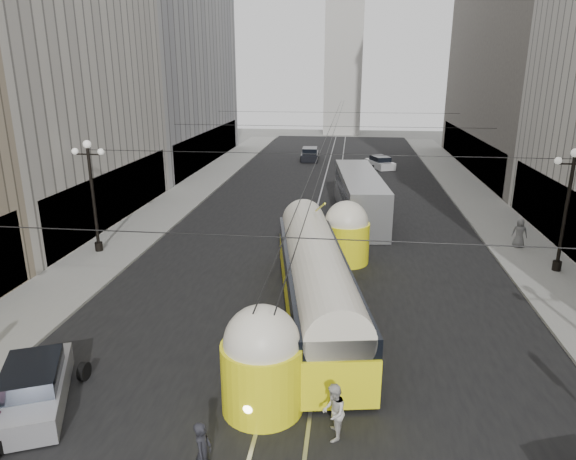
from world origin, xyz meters
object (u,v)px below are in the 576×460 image
(streetcar, at_px, (316,278))
(pedestrian_sidewalk_right, at_px, (520,233))
(sedan_silver, at_px, (34,388))
(pedestrian_crossing_a, at_px, (203,453))
(pedestrian_crossing_b, at_px, (333,412))
(city_bus, at_px, (359,194))

(streetcar, relative_size, pedestrian_sidewalk_right, 9.14)
(streetcar, xyz_separation_m, sedan_silver, (-8.33, -7.36, -1.08))
(sedan_silver, height_order, pedestrian_crossing_a, pedestrian_crossing_a)
(sedan_silver, xyz_separation_m, pedestrian_sidewalk_right, (19.65, 17.39, 0.38))
(streetcar, distance_m, pedestrian_crossing_b, 7.85)
(streetcar, relative_size, city_bus, 1.25)
(streetcar, xyz_separation_m, pedestrian_crossing_a, (-2.16, -9.78, -0.84))
(city_bus, bearing_deg, pedestrian_crossing_a, -99.22)
(pedestrian_crossing_b, bearing_deg, pedestrian_crossing_a, -56.60)
(streetcar, distance_m, city_bus, 15.92)
(streetcar, distance_m, pedestrian_sidewalk_right, 15.14)
(city_bus, xyz_separation_m, pedestrian_crossing_b, (-0.94, -23.53, -0.87))
(city_bus, distance_m, sedan_silver, 25.37)
(streetcar, height_order, city_bus, streetcar)
(streetcar, height_order, pedestrian_crossing_a, streetcar)
(sedan_silver, xyz_separation_m, pedestrian_crossing_b, (9.38, -0.37, 0.22))
(sedan_silver, height_order, pedestrian_sidewalk_right, pedestrian_sidewalk_right)
(city_bus, xyz_separation_m, pedestrian_crossing_a, (-4.15, -25.58, -0.85))
(city_bus, height_order, pedestrian_crossing_b, city_bus)
(pedestrian_crossing_b, bearing_deg, city_bus, 178.57)
(city_bus, height_order, pedestrian_crossing_a, city_bus)
(city_bus, relative_size, pedestrian_sidewalk_right, 7.29)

